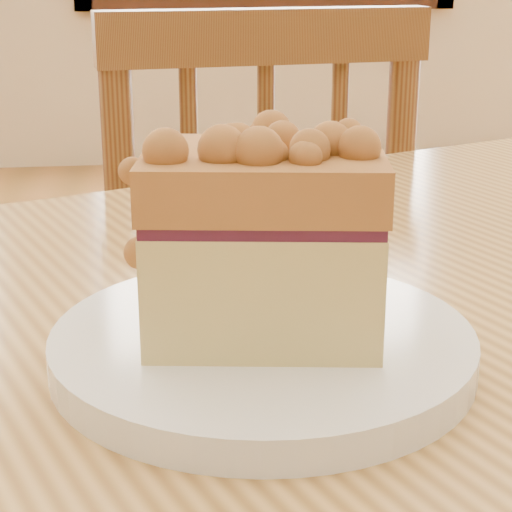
{
  "coord_description": "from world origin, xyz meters",
  "views": [
    {
      "loc": [
        -0.27,
        -0.23,
        0.96
      ],
      "look_at": [
        -0.21,
        0.23,
        0.8
      ],
      "focal_mm": 62.0,
      "sensor_mm": 36.0,
      "label": 1
    }
  ],
  "objects_px": {
    "cafe_chair_main": "(237,330)",
    "plate": "(263,348)",
    "cafe_table_main": "(429,484)",
    "cake_slice": "(263,232)"
  },
  "relations": [
    {
      "from": "cafe_chair_main",
      "to": "plate",
      "type": "xyz_separation_m",
      "value": [
        -0.05,
        -0.7,
        0.3
      ]
    },
    {
      "from": "cafe_table_main",
      "to": "plate",
      "type": "relative_size",
      "value": 6.51
    },
    {
      "from": "cafe_table_main",
      "to": "plate",
      "type": "height_order",
      "value": "plate"
    },
    {
      "from": "cafe_chair_main",
      "to": "cafe_table_main",
      "type": "bearing_deg",
      "value": 85.97
    },
    {
      "from": "plate",
      "to": "cafe_chair_main",
      "type": "bearing_deg",
      "value": 85.57
    },
    {
      "from": "cafe_table_main",
      "to": "cafe_chair_main",
      "type": "xyz_separation_m",
      "value": [
        -0.05,
        0.69,
        -0.2
      ]
    },
    {
      "from": "cafe_table_main",
      "to": "cake_slice",
      "type": "bearing_deg",
      "value": 163.88
    },
    {
      "from": "cafe_table_main",
      "to": "cafe_chair_main",
      "type": "bearing_deg",
      "value": 71.67
    },
    {
      "from": "cafe_chair_main",
      "to": "cake_slice",
      "type": "bearing_deg",
      "value": 77.46
    },
    {
      "from": "cafe_table_main",
      "to": "cafe_chair_main",
      "type": "distance_m",
      "value": 0.72
    }
  ]
}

